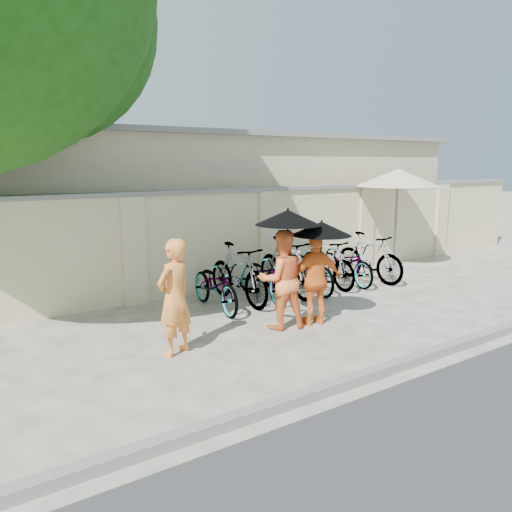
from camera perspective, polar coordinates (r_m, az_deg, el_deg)
ground at (r=7.49m, az=2.29°, el=-9.72°), size 80.00×80.00×0.00m
kerb at (r=6.28m, az=11.77°, el=-13.50°), size 40.00×0.16×0.12m
compound_wall at (r=10.37m, az=-3.69°, el=1.73°), size 20.00×0.30×2.00m
building_behind at (r=14.11m, az=-8.05°, el=6.47°), size 14.00×6.00×3.20m
monk_left at (r=6.88m, az=-9.31°, el=-4.66°), size 0.69×0.59×1.61m
monk_center at (r=7.86m, az=2.93°, el=-2.70°), size 0.90×0.79×1.58m
parasol_center at (r=7.66m, az=3.66°, el=4.43°), size 1.01×1.01×1.00m
monk_right at (r=8.11m, az=6.87°, el=-2.69°), size 0.93×0.56×1.49m
parasol_right at (r=7.91m, az=7.50°, el=3.13°), size 0.95×0.95×0.85m
patio_umbrella at (r=12.60m, az=15.91°, el=8.48°), size 2.32×2.32×2.45m
bike_0 at (r=8.93m, az=-4.63°, el=-3.30°), size 0.74×1.78×0.91m
bike_1 at (r=9.29m, az=-2.05°, el=-2.05°), size 0.58×1.89×1.13m
bike_2 at (r=9.61m, az=0.82°, el=-2.34°), size 0.72×1.73×0.89m
bike_3 at (r=9.90m, az=3.45°, el=-1.22°), size 0.64×1.93×1.14m
bike_4 at (r=10.25m, az=5.99°, el=-1.37°), size 0.85×1.89×0.96m
bike_5 at (r=10.63m, az=8.12°, el=-0.73°), size 0.57×1.77×1.05m
bike_6 at (r=11.01m, az=10.32°, el=-0.75°), size 0.79×1.81×0.92m
bike_7 at (r=11.30m, az=12.80°, el=-0.13°), size 0.68×1.84×1.08m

